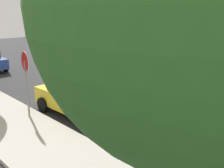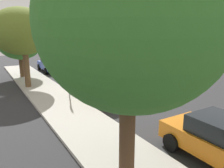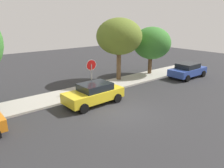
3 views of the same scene
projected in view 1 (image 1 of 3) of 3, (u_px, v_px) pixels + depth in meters
The scene contains 5 objects.
ground_plane at pixel (112, 99), 13.69m from camera, with size 60.00×60.00×0.00m, color #2D2D30.
sidewalk_curb at pixel (14, 127), 10.41m from camera, with size 32.00×2.69×0.14m, color #B2ADA3.
stop_sign at pixel (26, 73), 10.81m from camera, with size 0.81×0.13×2.74m.
parked_car_yellow at pixel (80, 97), 11.54m from camera, with size 4.21×2.12×1.46m.
street_tree_mid_block at pixel (211, 7), 3.66m from camera, with size 4.76×4.76×6.62m.
Camera 1 is at (-9.51, 8.85, 4.38)m, focal length 45.00 mm.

